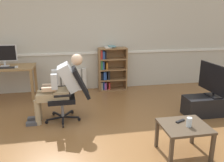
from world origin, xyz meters
TOP-DOWN VIEW (x-y plane):
  - ground_plane at (0.00, 0.00)m, footprint 18.00×18.00m
  - back_wall at (0.00, 2.65)m, footprint 12.00×0.13m
  - computer_desk at (-1.97, 2.15)m, footprint 1.23×0.65m
  - imac_monitor at (-1.98, 2.23)m, footprint 0.55×0.14m
  - keyboard at (-1.94, 2.01)m, footprint 0.41×0.12m
  - computer_mouse at (-1.70, 2.03)m, footprint 0.06×0.10m
  - bookshelf at (0.40, 2.44)m, footprint 0.70×0.29m
  - radiator at (-0.56, 2.54)m, footprint 0.74×0.08m
  - office_chair at (-0.60, 0.87)m, footprint 0.81×0.61m
  - person_seated at (-0.77, 0.87)m, footprint 1.03×0.40m
  - tv_stand at (2.05, 0.62)m, footprint 1.09×0.39m
  - tv_screen at (2.05, 0.62)m, footprint 0.22×0.93m
  - coffee_table at (0.88, -0.51)m, footprint 0.62×0.55m
  - drinking_glass at (0.92, -0.56)m, footprint 0.07×0.07m
  - spare_remote at (0.87, -0.41)m, footprint 0.15×0.10m

SIDE VIEW (x-z plane):
  - ground_plane at x=0.00m, z-range 0.00..0.00m
  - tv_stand at x=2.05m, z-range 0.00..0.37m
  - radiator at x=-0.56m, z-range 0.00..0.55m
  - coffee_table at x=0.88m, z-range 0.16..0.60m
  - spare_remote at x=0.87m, z-range 0.45..0.47m
  - drinking_glass at x=0.92m, z-range 0.45..0.57m
  - office_chair at x=-0.60m, z-range 0.04..1.01m
  - bookshelf at x=0.40m, z-range -0.03..1.09m
  - computer_desk at x=-1.97m, z-range 0.27..1.03m
  - person_seated at x=-0.77m, z-range 0.04..1.25m
  - tv_screen at x=2.05m, z-range 0.38..0.99m
  - keyboard at x=-1.94m, z-range 0.76..0.78m
  - computer_mouse at x=-1.70m, z-range 0.76..0.79m
  - imac_monitor at x=-1.98m, z-range 0.79..1.26m
  - back_wall at x=0.00m, z-range 0.00..2.70m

